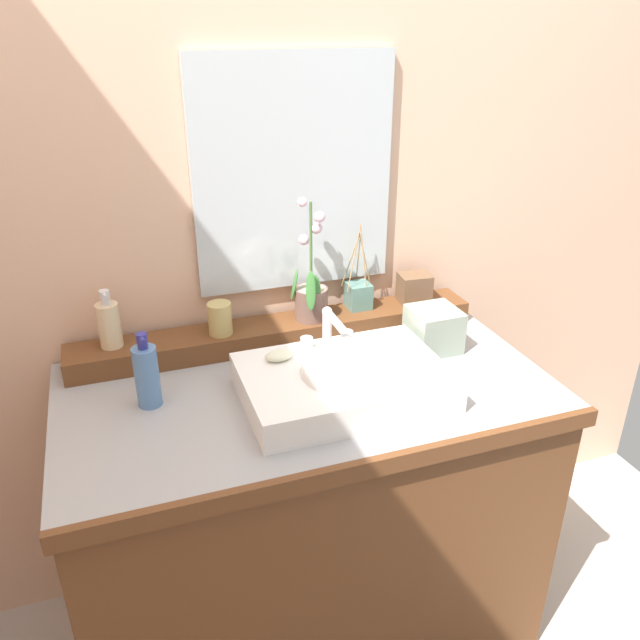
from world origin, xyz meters
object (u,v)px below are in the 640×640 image
at_px(tumbler_cup, 220,319).
at_px(reed_diffuser, 358,295).
at_px(soap_dispenser, 109,324).
at_px(trinket_box, 414,288).
at_px(soap_bar, 279,356).
at_px(potted_plant, 311,293).
at_px(tissue_box, 434,329).
at_px(lotion_bottle, 147,375).
at_px(sink_basin, 344,383).

height_order(tumbler_cup, reed_diffuser, reed_diffuser).
bearing_deg(soap_dispenser, trinket_box, 0.04).
height_order(soap_bar, trinket_box, trinket_box).
distance_m(soap_bar, potted_plant, 0.29).
bearing_deg(tissue_box, trinket_box, 79.94).
xyz_separation_m(tumbler_cup, lotion_bottle, (-0.22, -0.19, -0.03)).
relative_size(potted_plant, trinket_box, 3.83).
bearing_deg(reed_diffuser, trinket_box, -3.67).
xyz_separation_m(sink_basin, soap_bar, (-0.14, 0.10, 0.05)).
bearing_deg(soap_bar, reed_diffuser, 38.99).
height_order(potted_plant, trinket_box, potted_plant).
height_order(reed_diffuser, trinket_box, reed_diffuser).
relative_size(trinket_box, lotion_bottle, 0.49).
xyz_separation_m(soap_dispenser, tumbler_cup, (0.28, -0.02, -0.02)).
height_order(sink_basin, tumbler_cup, sink_basin).
xyz_separation_m(soap_bar, tumbler_cup, (-0.10, 0.22, 0.02)).
distance_m(reed_diffuser, trinket_box, 0.18).
relative_size(soap_bar, tumbler_cup, 0.78).
relative_size(potted_plant, soap_dispenser, 2.24).
height_order(sink_basin, trinket_box, sink_basin).
bearing_deg(lotion_bottle, sink_basin, -15.76).
bearing_deg(reed_diffuser, lotion_bottle, -160.15).
xyz_separation_m(tumbler_cup, trinket_box, (0.60, 0.02, -0.00)).
bearing_deg(tumbler_cup, lotion_bottle, -137.89).
xyz_separation_m(sink_basin, trinket_box, (0.36, 0.35, 0.06)).
distance_m(potted_plant, tumbler_cup, 0.27).
relative_size(sink_basin, soap_bar, 7.02).
height_order(sink_basin, potted_plant, potted_plant).
bearing_deg(lotion_bottle, soap_dispenser, 107.78).
relative_size(soap_dispenser, reed_diffuser, 0.62).
xyz_separation_m(potted_plant, tumbler_cup, (-0.26, -0.01, -0.03)).
xyz_separation_m(reed_diffuser, tissue_box, (0.14, -0.20, -0.04)).
relative_size(tumbler_cup, tissue_box, 0.69).
xyz_separation_m(soap_bar, reed_diffuser, (0.32, 0.26, 0.01)).
bearing_deg(reed_diffuser, soap_dispenser, -179.02).
bearing_deg(soap_dispenser, sink_basin, -33.45).
height_order(lotion_bottle, tissue_box, lotion_bottle).
relative_size(trinket_box, tissue_box, 0.71).
xyz_separation_m(soap_bar, lotion_bottle, (-0.32, 0.03, -0.01)).
height_order(reed_diffuser, lotion_bottle, reed_diffuser).
distance_m(tumbler_cup, trinket_box, 0.60).
bearing_deg(tumbler_cup, soap_dispenser, 175.41).
bearing_deg(lotion_bottle, trinket_box, 15.00).
bearing_deg(potted_plant, trinket_box, 2.57).
xyz_separation_m(sink_basin, lotion_bottle, (-0.45, 0.13, 0.04)).
height_order(potted_plant, reed_diffuser, potted_plant).
relative_size(lotion_bottle, tissue_box, 1.47).
xyz_separation_m(trinket_box, lotion_bottle, (-0.81, -0.22, -0.02)).
distance_m(sink_basin, soap_dispenser, 0.63).
distance_m(soap_dispenser, tissue_box, 0.87).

